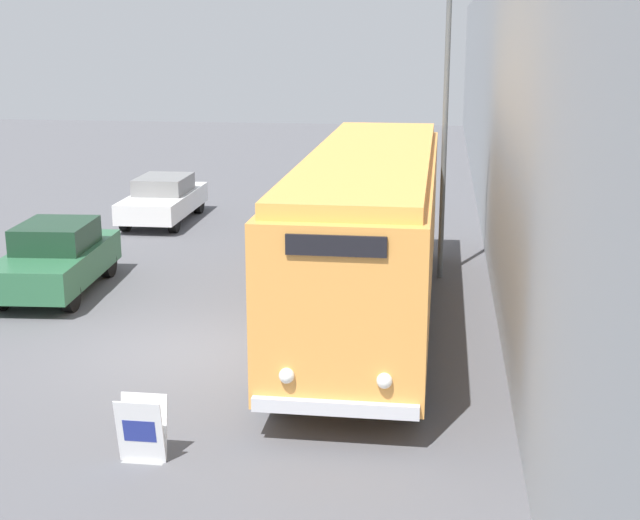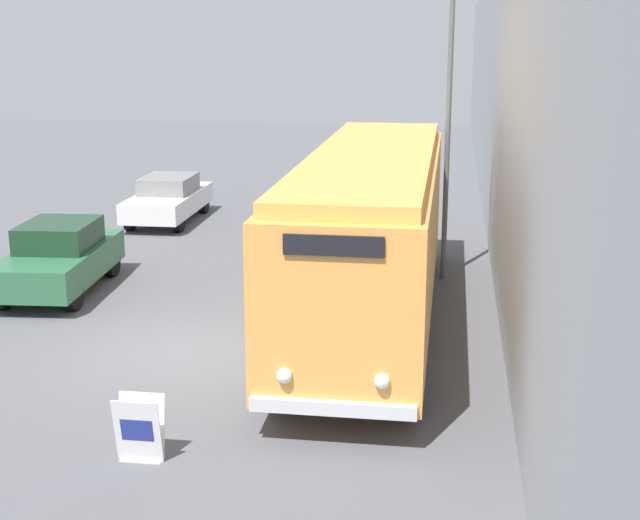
# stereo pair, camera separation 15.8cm
# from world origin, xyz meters

# --- Properties ---
(ground_plane) EXTENTS (80.00, 80.00, 0.00)m
(ground_plane) POSITION_xyz_m (0.00, 0.00, 0.00)
(ground_plane) COLOR #56565B
(building_wall_right) EXTENTS (0.30, 60.00, 6.97)m
(building_wall_right) POSITION_xyz_m (5.89, 10.00, 3.48)
(building_wall_right) COLOR #9EA3A8
(building_wall_right) RESTS_ON ground_plane
(vintage_bus) EXTENTS (2.45, 11.43, 3.40)m
(vintage_bus) POSITION_xyz_m (3.19, 2.29, 1.91)
(vintage_bus) COLOR black
(vintage_bus) RESTS_ON ground_plane
(sign_board) EXTENTS (0.64, 0.35, 0.93)m
(sign_board) POSITION_xyz_m (0.67, -4.11, 0.45)
(sign_board) COLOR gray
(sign_board) RESTS_ON ground_plane
(streetlamp) EXTENTS (0.36, 0.36, 7.37)m
(streetlamp) POSITION_xyz_m (4.59, 5.74, 4.69)
(streetlamp) COLOR #595E60
(streetlamp) RESTS_ON ground_plane
(parked_car_near) EXTENTS (2.05, 4.18, 1.56)m
(parked_car_near) POSITION_xyz_m (-3.80, 3.35, 0.78)
(parked_car_near) COLOR black
(parked_car_near) RESTS_ON ground_plane
(parked_car_mid) EXTENTS (1.76, 4.22, 1.37)m
(parked_car_mid) POSITION_xyz_m (-3.74, 10.91, 0.70)
(parked_car_mid) COLOR black
(parked_car_mid) RESTS_ON ground_plane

